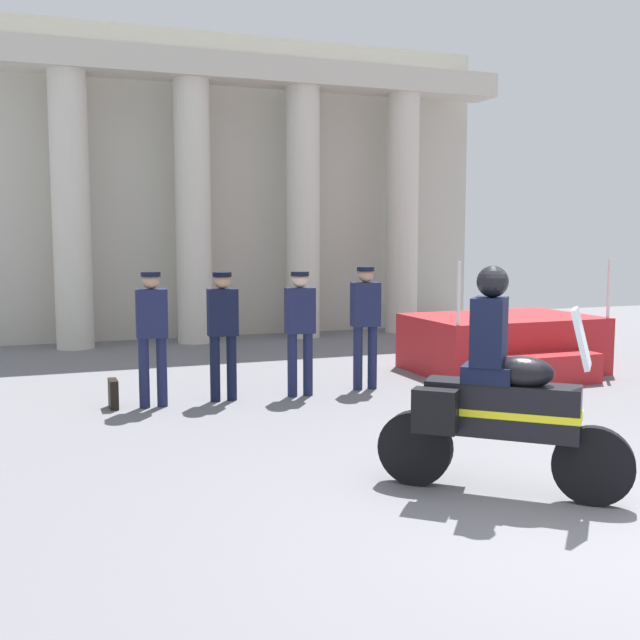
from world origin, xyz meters
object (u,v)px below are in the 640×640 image
officer_in_row_2 (300,323)px  motorcycle_with_rider (493,400)px  briefcase_on_ground (113,394)px  officer_in_row_3 (365,317)px  reviewing_stand (505,345)px  officer_in_row_0 (152,328)px  officer_in_row_1 (223,325)px

officer_in_row_2 → motorcycle_with_rider: bearing=97.4°
briefcase_on_ground → officer_in_row_3: bearing=-0.5°
officer_in_row_2 → briefcase_on_ground: (-2.41, 0.14, -0.80)m
motorcycle_with_rider → briefcase_on_ground: motorcycle_with_rider is taller
reviewing_stand → briefcase_on_ground: (-6.03, -0.47, -0.24)m
officer_in_row_2 → motorcycle_with_rider: 4.26m
officer_in_row_0 → motorcycle_with_rider: (2.15, -4.27, -0.21)m
officer_in_row_3 → briefcase_on_ground: (-3.41, 0.03, -0.83)m
officer_in_row_0 → motorcycle_with_rider: size_ratio=0.89×
officer_in_row_1 → officer_in_row_3: 2.03m
officer_in_row_1 → officer_in_row_3: size_ratio=0.98×
officer_in_row_1 → officer_in_row_2: officer_in_row_1 is taller
reviewing_stand → officer_in_row_0: 5.61m
officer_in_row_3 → reviewing_stand: bearing=-164.6°
officer_in_row_1 → motorcycle_with_rider: bearing=110.6°
reviewing_stand → officer_in_row_2: bearing=-170.5°
officer_in_row_3 → motorcycle_with_rider: motorcycle_with_rider is taller
reviewing_stand → officer_in_row_3: reviewing_stand is taller
officer_in_row_0 → officer_in_row_2: officer_in_row_0 is taller
reviewing_stand → officer_in_row_1: (-4.64, -0.54, 0.56)m
officer_in_row_3 → motorcycle_with_rider: size_ratio=0.90×
officer_in_row_0 → officer_in_row_1: officer_in_row_0 is taller
reviewing_stand → officer_in_row_0: size_ratio=1.64×
officer_in_row_0 → officer_in_row_2: bearing=-175.8°
officer_in_row_3 → briefcase_on_ground: officer_in_row_3 is taller
officer_in_row_3 → motorcycle_with_rider: 4.44m
officer_in_row_0 → briefcase_on_ground: size_ratio=4.71×
officer_in_row_1 → briefcase_on_ground: bearing=1.7°
officer_in_row_3 → motorcycle_with_rider: (-0.79, -4.36, -0.21)m
motorcycle_with_rider → officer_in_row_0: bearing=158.6°
reviewing_stand → motorcycle_with_rider: 5.94m
officer_in_row_0 → officer_in_row_2: size_ratio=1.02×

